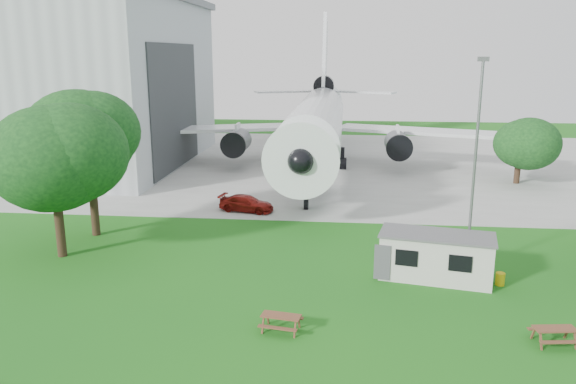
# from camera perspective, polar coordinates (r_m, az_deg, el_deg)

# --- Properties ---
(ground) EXTENTS (160.00, 160.00, 0.00)m
(ground) POSITION_cam_1_polar(r_m,az_deg,el_deg) (28.16, 3.36, -12.02)
(ground) COLOR #24781A
(concrete_apron) EXTENTS (120.00, 46.00, 0.03)m
(concrete_apron) POSITION_cam_1_polar(r_m,az_deg,el_deg) (64.49, 4.83, 2.92)
(concrete_apron) COLOR #B7B7B2
(concrete_apron) RESTS_ON ground
(hangar) EXTENTS (43.00, 31.00, 18.55)m
(hangar) POSITION_cam_1_polar(r_m,az_deg,el_deg) (72.65, -27.08, 10.18)
(hangar) COLOR #B2B7BC
(hangar) RESTS_ON ground
(airliner) EXTENTS (46.36, 47.73, 17.69)m
(airliner) POSITION_cam_1_polar(r_m,az_deg,el_deg) (61.63, 3.02, 7.38)
(airliner) COLOR white
(airliner) RESTS_ON ground
(site_cabin) EXTENTS (6.96, 3.88, 2.62)m
(site_cabin) POSITION_cam_1_polar(r_m,az_deg,el_deg) (32.50, 14.82, -6.33)
(site_cabin) COLOR beige
(site_cabin) RESTS_ON ground
(picnic_west) EXTENTS (2.02, 1.78, 0.76)m
(picnic_west) POSITION_cam_1_polar(r_m,az_deg,el_deg) (26.39, -0.71, -13.88)
(picnic_west) COLOR brown
(picnic_west) RESTS_ON ground
(picnic_east) EXTENTS (1.98, 1.72, 0.76)m
(picnic_east) POSITION_cam_1_polar(r_m,az_deg,el_deg) (27.83, 25.33, -13.78)
(picnic_east) COLOR brown
(picnic_east) RESTS_ON ground
(lamp_mast) EXTENTS (0.16, 0.16, 12.00)m
(lamp_mast) POSITION_cam_1_polar(r_m,az_deg,el_deg) (32.94, 18.41, 2.18)
(lamp_mast) COLOR slate
(lamp_mast) RESTS_ON ground
(tree_west_big) EXTENTS (7.65, 7.65, 10.68)m
(tree_west_big) POSITION_cam_1_polar(r_m,az_deg,el_deg) (39.91, -19.64, 5.27)
(tree_west_big) COLOR #382619
(tree_west_big) RESTS_ON ground
(tree_west_small) EXTENTS (7.63, 7.63, 9.82)m
(tree_west_small) POSITION_cam_1_polar(r_m,az_deg,el_deg) (36.44, -22.76, 2.86)
(tree_west_small) COLOR #382619
(tree_west_small) RESTS_ON ground
(tree_far_apron) EXTENTS (6.47, 6.47, 7.57)m
(tree_far_apron) POSITION_cam_1_polar(r_m,az_deg,el_deg) (57.98, 22.55, 4.98)
(tree_far_apron) COLOR #382619
(tree_far_apron) RESTS_ON ground
(car_apron_van) EXTENTS (4.66, 2.63, 1.27)m
(car_apron_van) POSITION_cam_1_polar(r_m,az_deg,el_deg) (44.81, -4.24, -1.19)
(car_apron_van) COLOR maroon
(car_apron_van) RESTS_ON ground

